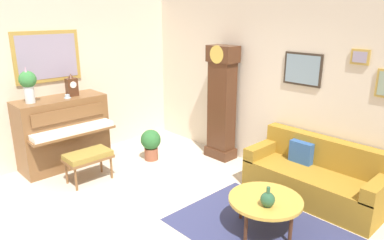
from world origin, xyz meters
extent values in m
cube|color=beige|center=(0.00, 0.00, -0.05)|extent=(6.40, 6.00, 0.10)
cube|color=beige|center=(-2.60, 0.00, 1.40)|extent=(0.10, 4.90, 2.80)
cube|color=#B28E3D|center=(-2.54, -0.10, 1.85)|extent=(0.03, 1.10, 0.84)
cube|color=#998EA8|center=(-2.52, -0.10, 1.85)|extent=(0.01, 0.98, 0.72)
cube|color=beige|center=(0.00, 2.40, 1.40)|extent=(5.30, 0.10, 2.80)
cube|color=#B28E3D|center=(1.55, 2.33, 2.00)|extent=(0.24, 0.03, 0.20)
cube|color=#998EA8|center=(1.55, 2.32, 2.00)|extent=(0.18, 0.01, 0.14)
cube|color=#33281E|center=(0.75, 2.33, 1.75)|extent=(0.60, 0.03, 0.48)
cube|color=#7A93A3|center=(0.75, 2.32, 1.75)|extent=(0.54, 0.01, 0.42)
cube|color=navy|center=(1.28, 0.76, 0.00)|extent=(2.10, 1.50, 0.01)
cube|color=brown|center=(-2.25, -0.10, 0.60)|extent=(0.60, 1.44, 1.20)
cube|color=brown|center=(-1.82, -0.10, 0.68)|extent=(0.28, 1.38, 0.04)
cube|color=white|center=(-1.82, -0.10, 0.74)|extent=(0.26, 1.32, 0.08)
cube|color=brown|center=(-1.93, -0.10, 0.98)|extent=(0.03, 1.20, 0.20)
cube|color=brown|center=(-1.40, -0.11, 0.38)|extent=(0.42, 0.70, 0.04)
cube|color=olive|center=(-1.40, -0.11, 0.44)|extent=(0.40, 0.68, 0.08)
cylinder|color=brown|center=(-1.24, -0.41, 0.18)|extent=(0.04, 0.04, 0.36)
cylinder|color=brown|center=(-1.24, 0.19, 0.18)|extent=(0.04, 0.04, 0.36)
cylinder|color=brown|center=(-1.56, -0.41, 0.18)|extent=(0.04, 0.04, 0.36)
cylinder|color=brown|center=(-1.56, 0.19, 0.18)|extent=(0.04, 0.04, 0.36)
cube|color=#4C2B19|center=(-0.64, 2.12, 0.09)|extent=(0.52, 0.34, 0.18)
cube|color=#4C2B19|center=(-0.64, 2.12, 0.89)|extent=(0.44, 0.28, 1.78)
cube|color=#4C2B19|center=(-0.64, 2.12, 1.88)|extent=(0.52, 0.32, 0.28)
cylinder|color=gold|center=(-0.64, 1.97, 1.88)|extent=(0.30, 0.02, 0.30)
cylinder|color=gold|center=(-0.64, 2.07, 0.95)|extent=(0.03, 0.03, 0.70)
cube|color=olive|center=(1.29, 1.93, 0.21)|extent=(1.90, 0.80, 0.42)
cube|color=olive|center=(1.29, 2.23, 0.62)|extent=(1.90, 0.20, 0.44)
cube|color=olive|center=(0.43, 1.93, 0.50)|extent=(0.18, 0.80, 0.20)
cube|color=olive|center=(2.15, 1.93, 0.50)|extent=(0.18, 0.80, 0.20)
cube|color=#2D5699|center=(0.99, 2.07, 0.58)|extent=(0.34, 0.12, 0.32)
cylinder|color=gold|center=(1.28, 0.79, 0.41)|extent=(0.88, 0.88, 0.04)
torus|color=#4C2B19|center=(1.28, 0.79, 0.41)|extent=(0.88, 0.88, 0.04)
cylinder|color=#4C2B19|center=(1.28, 1.15, 0.20)|extent=(0.04, 0.04, 0.39)
cylinder|color=#4C2B19|center=(1.64, 0.79, 0.20)|extent=(0.04, 0.04, 0.39)
cylinder|color=#4C2B19|center=(1.28, 0.43, 0.20)|extent=(0.04, 0.04, 0.39)
cylinder|color=#4C2B19|center=(0.92, 0.79, 0.20)|extent=(0.04, 0.04, 0.39)
cube|color=#4C2B19|center=(-2.23, 0.13, 1.35)|extent=(0.12, 0.18, 0.30)
cylinder|color=white|center=(-2.17, 0.13, 1.40)|extent=(0.01, 0.11, 0.11)
cone|color=#4C2B19|center=(-2.23, 0.13, 1.54)|extent=(0.10, 0.10, 0.08)
cylinder|color=silver|center=(-2.23, -0.57, 1.33)|extent=(0.15, 0.15, 0.26)
sphere|color=#387F3D|center=(-2.23, -0.57, 1.57)|extent=(0.26, 0.26, 0.26)
cone|color=#D199B7|center=(-2.20, -0.59, 1.70)|extent=(0.06, 0.06, 0.16)
cylinder|color=#ADC6D6|center=(-2.14, -0.01, 1.20)|extent=(0.12, 0.12, 0.01)
cylinder|color=#ADC6D6|center=(-2.14, -0.01, 1.23)|extent=(0.08, 0.08, 0.06)
cylinder|color=#234C33|center=(1.40, 0.66, 0.44)|extent=(0.09, 0.09, 0.01)
sphere|color=#285638|center=(1.40, 0.66, 0.52)|extent=(0.17, 0.17, 0.17)
cylinder|color=#285638|center=(1.40, 0.66, 0.63)|extent=(0.04, 0.04, 0.08)
cylinder|color=#935138|center=(-1.41, 1.12, 0.11)|extent=(0.24, 0.24, 0.22)
sphere|color=#2D6B33|center=(-1.41, 1.12, 0.38)|extent=(0.36, 0.36, 0.36)
camera|label=1|loc=(3.40, -2.43, 2.56)|focal=33.15mm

